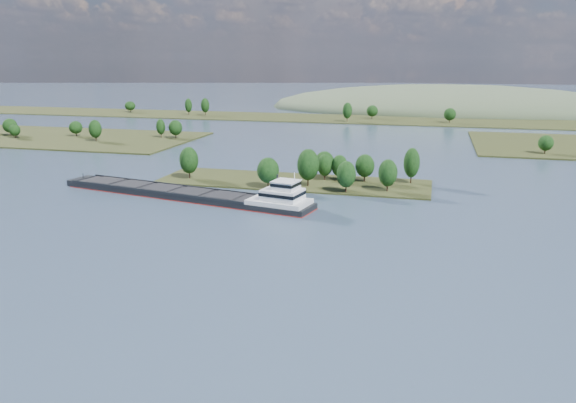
# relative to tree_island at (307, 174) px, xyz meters

# --- Properties ---
(ground) EXTENTS (1800.00, 1800.00, 0.00)m
(ground) POSITION_rel_tree_island_xyz_m (-5.47, -58.84, -3.94)
(ground) COLOR #364A5E
(ground) RESTS_ON ground
(tree_island) EXTENTS (100.00, 31.80, 14.58)m
(tree_island) POSITION_rel_tree_island_xyz_m (0.00, 0.00, 0.00)
(tree_island) COLOR #2A3015
(tree_island) RESTS_ON ground
(back_shoreline) EXTENTS (900.00, 60.00, 15.78)m
(back_shoreline) POSITION_rel_tree_island_xyz_m (5.60, 221.02, -3.17)
(back_shoreline) COLOR #2A3015
(back_shoreline) RESTS_ON ground
(hill_west) EXTENTS (320.00, 160.00, 44.00)m
(hill_west) POSITION_rel_tree_island_xyz_m (54.53, 321.16, -3.94)
(hill_west) COLOR #45553A
(hill_west) RESTS_ON ground
(cargo_barge) EXTENTS (94.04, 29.51, 12.67)m
(cargo_barge) POSITION_rel_tree_island_xyz_m (-29.44, -30.60, -2.34)
(cargo_barge) COLOR black
(cargo_barge) RESTS_ON ground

